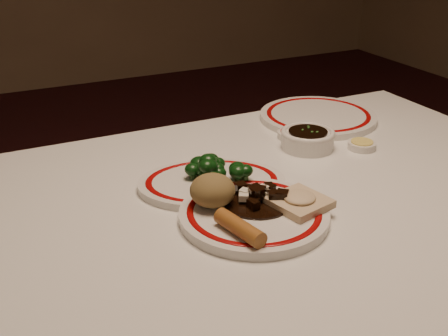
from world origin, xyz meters
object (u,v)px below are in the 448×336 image
(spring_roll, at_px, (240,228))
(stirfry_heap, at_px, (259,197))
(broccoli_pile, at_px, (213,169))
(soy_bowl, at_px, (308,140))
(rice_mound, at_px, (213,190))
(broccoli_plate, at_px, (212,183))
(dining_table, at_px, (293,234))
(main_plate, at_px, (254,214))
(fried_wonton, at_px, (299,201))

(spring_roll, bearing_deg, stirfry_heap, 33.89)
(spring_roll, relative_size, broccoli_pile, 0.75)
(soy_bowl, bearing_deg, broccoli_pile, -163.17)
(rice_mound, bearing_deg, broccoli_plate, 66.07)
(spring_roll, xyz_separation_m, broccoli_pile, (0.05, 0.21, 0.01))
(rice_mound, bearing_deg, dining_table, 1.05)
(stirfry_heap, relative_size, broccoli_plate, 0.35)
(stirfry_heap, distance_m, soy_bowl, 0.32)
(soy_bowl, bearing_deg, stirfry_heap, -139.61)
(main_plate, distance_m, fried_wonton, 0.08)
(rice_mound, height_order, spring_roll, rice_mound)
(stirfry_heap, bearing_deg, rice_mound, 161.72)
(broccoli_plate, bearing_deg, soy_bowl, 16.76)
(main_plate, bearing_deg, broccoli_pile, 93.69)
(dining_table, height_order, fried_wonton, fried_wonton)
(rice_mound, bearing_deg, fried_wonton, -27.62)
(dining_table, bearing_deg, main_plate, -156.01)
(main_plate, xyz_separation_m, rice_mound, (-0.06, 0.05, 0.04))
(dining_table, height_order, main_plate, main_plate)
(rice_mound, height_order, broccoli_plate, rice_mound)
(main_plate, bearing_deg, stirfry_heap, 47.53)
(broccoli_pile, bearing_deg, main_plate, -86.31)
(spring_roll, xyz_separation_m, stirfry_heap, (0.08, 0.08, -0.00))
(dining_table, height_order, spring_roll, spring_roll)
(main_plate, height_order, fried_wonton, fried_wonton)
(main_plate, xyz_separation_m, soy_bowl, (0.27, 0.23, 0.01))
(broccoli_plate, bearing_deg, rice_mound, -113.93)
(soy_bowl, bearing_deg, fried_wonton, -126.39)
(soy_bowl, bearing_deg, main_plate, -138.94)
(main_plate, xyz_separation_m, fried_wonton, (0.08, -0.02, 0.02))
(main_plate, distance_m, spring_roll, 0.09)
(stirfry_heap, bearing_deg, fried_wonton, -38.26)
(fried_wonton, bearing_deg, soy_bowl, 53.61)
(dining_table, distance_m, fried_wonton, 0.15)
(fried_wonton, height_order, broccoli_pile, broccoli_pile)
(stirfry_heap, relative_size, broccoli_pile, 0.88)
(fried_wonton, bearing_deg, broccoli_pile, 117.88)
(dining_table, xyz_separation_m, stirfry_heap, (-0.10, -0.03, 0.12))
(rice_mound, relative_size, fried_wonton, 0.73)
(main_plate, bearing_deg, fried_wonton, -14.58)
(rice_mound, xyz_separation_m, broccoli_pile, (0.05, 0.10, -0.01))
(dining_table, distance_m, stirfry_heap, 0.16)
(rice_mound, bearing_deg, spring_roll, -91.82)
(dining_table, xyz_separation_m, spring_roll, (-0.18, -0.11, 0.12))
(dining_table, xyz_separation_m, broccoli_plate, (-0.13, 0.09, 0.10))
(main_plate, height_order, broccoli_plate, main_plate)
(main_plate, bearing_deg, broccoli_plate, 95.24)
(main_plate, distance_m, rice_mound, 0.08)
(main_plate, xyz_separation_m, spring_roll, (-0.06, -0.06, 0.02))
(broccoli_plate, xyz_separation_m, soy_bowl, (0.28, 0.08, 0.01))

